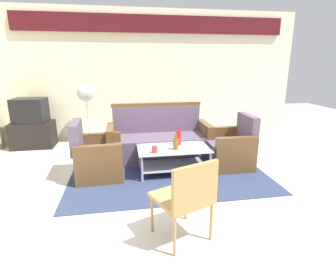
{
  "coord_description": "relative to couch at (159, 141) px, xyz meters",
  "views": [
    {
      "loc": [
        -0.75,
        -3.0,
        1.68
      ],
      "look_at": [
        -0.11,
        0.73,
        0.65
      ],
      "focal_mm": 28.13,
      "sensor_mm": 36.0,
      "label": 1
    }
  ],
  "objects": [
    {
      "name": "rug",
      "position": [
        0.05,
        -0.65,
        -0.31
      ],
      "size": [
        2.97,
        2.09,
        0.01
      ],
      "primitive_type": "cube",
      "color": "#2D3856",
      "rests_on": "ground"
    },
    {
      "name": "bottle_red",
      "position": [
        0.24,
        -0.56,
        0.21
      ],
      "size": [
        0.08,
        0.08,
        0.31
      ],
      "color": "red",
      "rests_on": "coffee_table"
    },
    {
      "name": "wicker_chair",
      "position": [
        -0.05,
        -2.33,
        0.18
      ],
      "size": [
        0.62,
        0.62,
        0.84
      ],
      "rotation": [
        0.0,
        0.0,
        0.38
      ],
      "color": "#AD844C",
      "rests_on": "ground"
    },
    {
      "name": "armchair_right",
      "position": [
        1.12,
        -0.56,
        -0.03
      ],
      "size": [
        0.71,
        0.77,
        0.85
      ],
      "rotation": [
        0.0,
        0.0,
        1.56
      ],
      "color": "#5B4C60",
      "rests_on": "rug"
    },
    {
      "name": "television",
      "position": [
        -2.43,
        1.07,
        0.44
      ],
      "size": [
        0.64,
        0.49,
        0.48
      ],
      "rotation": [
        0.0,
        0.0,
        3.06
      ],
      "color": "black",
      "rests_on": "tv_stand"
    },
    {
      "name": "pedestal_fan",
      "position": [
        -1.35,
        1.12,
        0.7
      ],
      "size": [
        0.36,
        0.36,
        1.27
      ],
      "color": "#2D2D33",
      "rests_on": "ground"
    },
    {
      "name": "armchair_left",
      "position": [
        -1.02,
        -0.62,
        -0.03
      ],
      "size": [
        0.72,
        0.78,
        0.85
      ],
      "rotation": [
        0.0,
        0.0,
        -1.54
      ],
      "color": "#5B4C60",
      "rests_on": "rug"
    },
    {
      "name": "ground_plane",
      "position": [
        0.15,
        -1.48,
        -0.32
      ],
      "size": [
        14.0,
        14.0,
        0.0
      ],
      "primitive_type": "plane",
      "color": "beige"
    },
    {
      "name": "cup",
      "position": [
        -0.18,
        -0.87,
        0.14
      ],
      "size": [
        0.08,
        0.08,
        0.1
      ],
      "primitive_type": "cylinder",
      "color": "red",
      "rests_on": "coffee_table"
    },
    {
      "name": "coffee_table",
      "position": [
        0.13,
        -0.7,
        -0.04
      ],
      "size": [
        1.1,
        0.6,
        0.4
      ],
      "color": "silver",
      "rests_on": "rug"
    },
    {
      "name": "bottle_brown",
      "position": [
        0.16,
        -0.78,
        0.19
      ],
      "size": [
        0.08,
        0.08,
        0.24
      ],
      "color": "brown",
      "rests_on": "coffee_table"
    },
    {
      "name": "tv_stand",
      "position": [
        -2.43,
        1.07,
        -0.06
      ],
      "size": [
        0.8,
        0.5,
        0.52
      ],
      "primitive_type": "cube",
      "color": "black",
      "rests_on": "ground"
    },
    {
      "name": "wall_back",
      "position": [
        0.15,
        1.57,
        1.16
      ],
      "size": [
        6.52,
        0.19,
        2.8
      ],
      "color": "beige",
      "rests_on": "ground"
    },
    {
      "name": "couch",
      "position": [
        0.0,
        0.0,
        0.0
      ],
      "size": [
        1.8,
        0.75,
        0.96
      ],
      "rotation": [
        0.0,
        0.0,
        3.15
      ],
      "color": "#5B4C60",
      "rests_on": "rug"
    }
  ]
}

